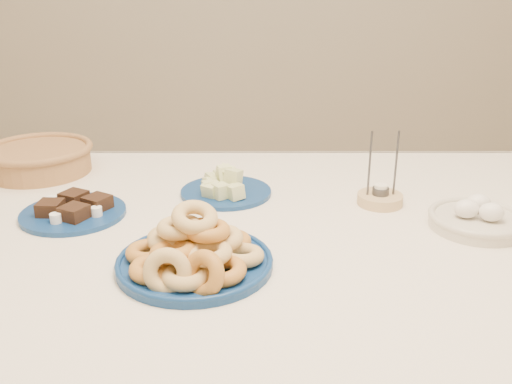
# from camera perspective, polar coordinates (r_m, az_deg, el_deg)

# --- Properties ---
(dining_table) EXTENTS (1.71, 1.11, 0.75)m
(dining_table) POSITION_cam_1_polar(r_m,az_deg,el_deg) (1.30, -0.00, -7.66)
(dining_table) COLOR brown
(dining_table) RESTS_ON ground
(donut_platter) EXTENTS (0.36, 0.36, 0.14)m
(donut_platter) POSITION_cam_1_polar(r_m,az_deg,el_deg) (1.07, -6.24, -6.11)
(donut_platter) COLOR navy
(donut_platter) RESTS_ON dining_table
(melon_plate) EXTENTS (0.27, 0.27, 0.08)m
(melon_plate) POSITION_cam_1_polar(r_m,az_deg,el_deg) (1.42, -3.24, 0.44)
(melon_plate) COLOR navy
(melon_plate) RESTS_ON dining_table
(brownie_plate) EXTENTS (0.29, 0.29, 0.04)m
(brownie_plate) POSITION_cam_1_polar(r_m,az_deg,el_deg) (1.37, -17.79, -1.77)
(brownie_plate) COLOR navy
(brownie_plate) RESTS_ON dining_table
(wicker_basket) EXTENTS (0.34, 0.34, 0.08)m
(wicker_basket) POSITION_cam_1_polar(r_m,az_deg,el_deg) (1.69, -20.90, 3.22)
(wicker_basket) COLOR brown
(wicker_basket) RESTS_ON dining_table
(candle_holder) EXTENTS (0.11, 0.11, 0.18)m
(candle_holder) POSITION_cam_1_polar(r_m,az_deg,el_deg) (1.40, 12.30, -0.53)
(candle_holder) COLOR tan
(candle_holder) RESTS_ON dining_table
(egg_bowl) EXTENTS (0.23, 0.23, 0.07)m
(egg_bowl) POSITION_cam_1_polar(r_m,az_deg,el_deg) (1.33, 21.22, -2.49)
(egg_bowl) COLOR beige
(egg_bowl) RESTS_ON dining_table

